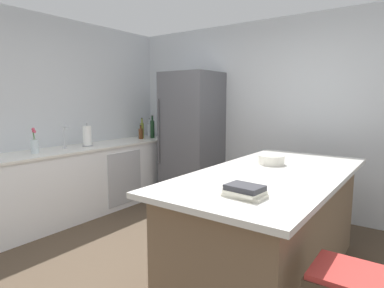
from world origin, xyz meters
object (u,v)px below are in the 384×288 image
kitchen_island (271,224)px  gin_bottle (161,130)px  flower_vase (35,145)px  cookbook_stack (245,191)px  wine_bottle (152,129)px  paper_towel_roll (87,136)px  olive_oil_bottle (142,130)px  syrup_bottle (141,133)px  mixing_bowl (271,160)px  soda_bottle (150,130)px  refrigerator (192,138)px  sink_faucet (65,136)px

kitchen_island → gin_bottle: 3.04m
flower_vase → cookbook_stack: (2.79, -0.17, -0.04)m
wine_bottle → kitchen_island: bearing=-27.2°
paper_towel_roll → olive_oil_bottle: size_ratio=0.95×
syrup_bottle → mixing_bowl: (2.53, -0.84, -0.02)m
paper_towel_roll → gin_bottle: (0.09, 1.39, -0.01)m
olive_oil_bottle → wine_bottle: bearing=34.0°
soda_bottle → wine_bottle: 0.18m
kitchen_island → paper_towel_roll: 2.73m
refrigerator → syrup_bottle: 0.88m
flower_vase → soda_bottle: (-0.08, 2.02, 0.02)m
refrigerator → olive_oil_bottle: size_ratio=5.85×
soda_bottle → cookbook_stack: soda_bottle is taller
syrup_bottle → soda_bottle: bearing=104.0°
refrigerator → gin_bottle: size_ratio=6.34×
flower_vase → gin_bottle: size_ratio=0.99×
kitchen_island → refrigerator: size_ratio=1.18×
kitchen_island → soda_bottle: bearing=152.6°
kitchen_island → flower_vase: bearing=-167.4°
wine_bottle → olive_oil_bottle: bearing=-146.0°
refrigerator → soda_bottle: (-0.92, 0.06, 0.06)m
refrigerator → wine_bottle: refrigerator is taller
paper_towel_roll → cookbook_stack: bearing=-17.9°
wine_bottle → syrup_bottle: (-0.08, -0.19, -0.07)m
cookbook_stack → syrup_bottle: bearing=145.7°
refrigerator → paper_towel_roll: (-0.84, -1.23, 0.08)m
mixing_bowl → gin_bottle: bearing=153.4°
wine_bottle → mixing_bowl: size_ratio=1.52×
soda_bottle → wine_bottle: (0.15, -0.10, 0.03)m
sink_faucet → cookbook_stack: bearing=-11.9°
flower_vase → cookbook_stack: flower_vase is taller
flower_vase → gin_bottle: (0.09, 2.11, 0.02)m
sink_faucet → soda_bottle: size_ratio=0.97×
syrup_bottle → paper_towel_roll: bearing=-89.8°
olive_oil_bottle → kitchen_island: bearing=-24.3°
soda_bottle → syrup_bottle: bearing=-76.0°
wine_bottle → refrigerator: bearing=2.7°
mixing_bowl → soda_bottle: bearing=156.6°
flower_vase → mixing_bowl: (2.53, 0.89, -0.04)m
kitchen_island → paper_towel_roll: bearing=177.2°
syrup_bottle → cookbook_stack: 3.39m
kitchen_island → olive_oil_bottle: size_ratio=6.91×
olive_oil_bottle → sink_faucet: bearing=-89.5°
sink_faucet → refrigerator: bearing=59.7°
soda_bottle → mixing_bowl: bearing=-23.4°
wine_bottle → syrup_bottle: bearing=-113.4°
cookbook_stack → olive_oil_bottle: bearing=145.0°
sink_faucet → gin_bottle: gin_bottle is taller
sink_faucet → paper_towel_roll: size_ratio=0.96×
gin_bottle → olive_oil_bottle: (-0.15, -0.28, 0.01)m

